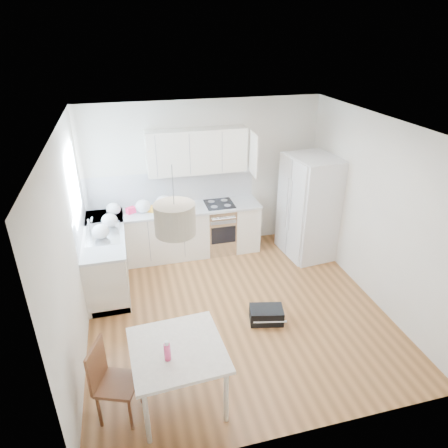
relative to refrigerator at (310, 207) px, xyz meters
name	(u,v)px	position (x,y,z in m)	size (l,w,h in m)	color
floor	(236,309)	(-1.72, -1.28, -0.91)	(4.20, 4.20, 0.00)	brown
ceiling	(238,127)	(-1.72, -1.28, 1.79)	(4.20, 4.20, 0.00)	white
wall_back	(204,177)	(-1.72, 0.82, 0.44)	(4.20, 4.20, 0.00)	beige
wall_left	(71,248)	(-3.82, -1.28, 0.44)	(4.20, 4.20, 0.00)	beige
wall_right	(376,212)	(0.38, -1.28, 0.44)	(4.20, 4.20, 0.00)	beige
window_glassblock	(74,184)	(-3.81, -0.13, 0.84)	(0.02, 1.00, 1.00)	#BFE0F9
cabinets_back	(176,233)	(-2.32, 0.52, -0.47)	(3.00, 0.60, 0.88)	white
cabinets_left	(107,259)	(-3.52, -0.08, -0.47)	(0.60, 1.80, 0.88)	white
counter_back	(175,210)	(-2.32, 0.52, -0.01)	(3.02, 0.64, 0.04)	#ACAFB1
counter_left	(103,233)	(-3.52, -0.08, -0.01)	(0.64, 1.82, 0.04)	#ACAFB1
backsplash_back	(171,187)	(-2.32, 0.81, 0.30)	(3.00, 0.01, 0.58)	silver
backsplash_left	(80,217)	(-3.82, -0.08, 0.30)	(0.01, 1.80, 0.58)	silver
upper_cabinets	(197,151)	(-1.87, 0.66, 0.96)	(1.70, 0.32, 0.75)	white
range_oven	(219,228)	(-1.52, 0.52, -0.47)	(0.50, 0.61, 0.88)	silver
sink	(103,234)	(-3.52, -0.13, 0.00)	(0.50, 0.80, 0.16)	silver
refrigerator	(310,207)	(0.00, 0.00, 0.00)	(0.87, 0.91, 1.83)	white
dining_table	(178,354)	(-2.76, -2.67, -0.24)	(1.02, 1.02, 0.76)	#BDB2A2
dining_chair	(118,382)	(-3.40, -2.69, -0.45)	(0.39, 0.39, 0.93)	#532B19
drink_bottle	(167,350)	(-2.88, -2.80, -0.04)	(0.07, 0.07, 0.23)	#ED4280
gym_bag	(266,315)	(-1.38, -1.64, -0.81)	(0.46, 0.30, 0.21)	black
pendant_lamp	(175,219)	(-2.69, -2.53, 1.27)	(0.38, 0.38, 0.30)	#BAA98F
grocery_bag_a	(113,209)	(-3.35, 0.53, 0.11)	(0.24, 0.20, 0.21)	white
grocery_bag_b	(143,206)	(-2.86, 0.50, 0.12)	(0.26, 0.22, 0.23)	white
grocery_bag_c	(164,203)	(-2.50, 0.52, 0.14)	(0.29, 0.25, 0.26)	white
grocery_bag_d	(109,220)	(-3.41, 0.08, 0.12)	(0.25, 0.21, 0.22)	white
grocery_bag_e	(101,231)	(-3.54, -0.28, 0.12)	(0.25, 0.21, 0.23)	white
snack_orange	(188,205)	(-2.10, 0.49, 0.06)	(0.16, 0.10, 0.11)	orange
snack_yellow	(151,209)	(-2.73, 0.50, 0.06)	(0.15, 0.10, 0.11)	#FFA928
snack_red	(131,210)	(-3.07, 0.52, 0.06)	(0.15, 0.09, 0.10)	#CE1942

